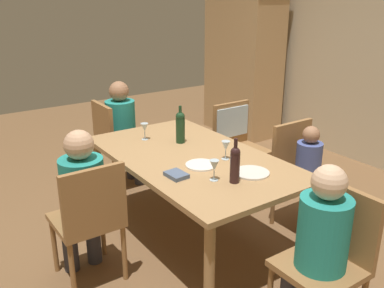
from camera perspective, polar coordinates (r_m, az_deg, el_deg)
The scene contains 20 objects.
ground_plane at distance 3.73m, azimuth 0.00°, elevation -12.29°, with size 10.00×10.00×0.00m, color brown.
armoire_cabinet at distance 6.23m, azimuth 6.86°, elevation 11.47°, with size 1.18×0.62×2.18m.
dining_table at distance 3.42m, azimuth 0.00°, elevation -2.77°, with size 1.85×1.06×0.74m.
chair_left_end at distance 4.50m, azimuth -10.38°, elevation 0.69°, with size 0.44×0.44×0.92m.
chair_near at distance 3.03m, azimuth -13.50°, elevation -9.29°, with size 0.44×0.44×0.92m.
chair_right_end at distance 2.71m, azimuth 17.97°, elevation -13.63°, with size 0.44×0.44×0.92m.
chair_far_right at distance 3.82m, azimuth 14.19°, elevation -3.13°, with size 0.44×0.44×0.92m.
chair_far_left at distance 4.37m, azimuth 5.81°, elevation 1.18°, with size 0.46×0.44×0.92m.
person_woman_host at distance 4.51m, azimuth -9.17°, elevation 2.39°, with size 0.30×0.35×1.13m.
person_man_bearded at distance 3.08m, azimuth -14.45°, elevation -6.50°, with size 0.35×0.30×1.12m.
person_man_guest at distance 2.57m, azimuth 16.64°, elevation -12.50°, with size 0.29×0.34×1.11m.
person_child_small at distance 3.74m, azimuth 15.49°, elevation -3.29°, with size 0.25×0.22×0.94m.
wine_bottle_tall_green at distance 2.90m, azimuth 5.77°, elevation -2.60°, with size 0.07×0.07×0.32m.
wine_bottle_dark_red at distance 3.65m, azimuth -1.57°, elevation 2.38°, with size 0.08×0.08×0.33m.
wine_glass_near_left at distance 3.30m, azimuth 4.53°, elevation -0.32°, with size 0.07×0.07×0.15m.
wine_glass_centre at distance 2.93m, azimuth 2.99°, elevation -2.96°, with size 0.07×0.07×0.15m.
wine_glass_near_right at distance 3.76m, azimuth -6.36°, elevation 2.14°, with size 0.07×0.07×0.15m.
dinner_plate_host at distance 3.20m, azimuth 1.22°, elevation -2.83°, with size 0.24×0.24×0.01m, color white.
dinner_plate_guest_left at distance 3.10m, azimuth 7.97°, elevation -3.82°, with size 0.26×0.26×0.01m, color silver.
folded_napkin at distance 3.01m, azimuth -2.10°, elevation -4.14°, with size 0.16×0.12×0.03m, color #4C5B75.
Camera 1 is at (2.60, -1.79, 1.98)m, focal length 39.91 mm.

